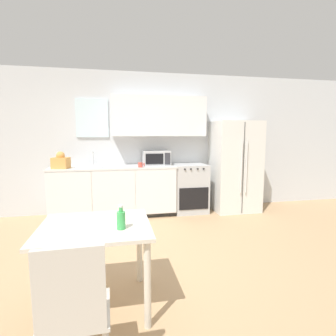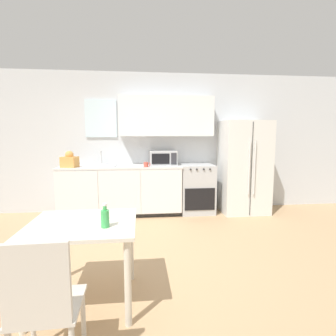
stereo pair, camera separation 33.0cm
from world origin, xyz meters
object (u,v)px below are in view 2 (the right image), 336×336
object	(u,v)px
microwave	(163,158)
coffee_mug	(146,165)
dining_table	(83,236)
refrigerator	(244,167)
drink_bottle	(105,218)
oven_range	(196,189)
dining_chair_near	(43,301)

from	to	relation	value
microwave	coffee_mug	size ratio (longest dim) A/B	4.27
microwave	dining_table	distance (m)	2.92
refrigerator	drink_bottle	world-z (taller)	refrigerator
oven_range	refrigerator	bearing A→B (deg)	-3.58
dining_table	dining_chair_near	bearing A→B (deg)	-95.26
coffee_mug	dining_chair_near	size ratio (longest dim) A/B	0.13
refrigerator	dining_table	world-z (taller)	refrigerator
dining_table	coffee_mug	bearing A→B (deg)	75.59
coffee_mug	drink_bottle	size ratio (longest dim) A/B	0.60
coffee_mug	dining_table	xyz separation A→B (m)	(-0.62, -2.43, -0.35)
refrigerator	microwave	distance (m)	1.57
microwave	dining_chair_near	bearing A→B (deg)	-106.29
refrigerator	microwave	bearing A→B (deg)	174.70
dining_table	drink_bottle	bearing A→B (deg)	-32.93
microwave	coffee_mug	xyz separation A→B (m)	(-0.33, -0.30, -0.09)
refrigerator	dining_chair_near	distance (m)	4.25
coffee_mug	microwave	bearing A→B (deg)	42.47
oven_range	microwave	bearing A→B (deg)	172.26
dining_chair_near	drink_bottle	distance (m)	0.76
drink_bottle	coffee_mug	bearing A→B (deg)	80.94
drink_bottle	microwave	bearing A→B (deg)	75.56
microwave	dining_table	size ratio (longest dim) A/B	0.56
microwave	dining_chair_near	distance (m)	3.69
microwave	dining_chair_near	world-z (taller)	microwave
oven_range	dining_chair_near	distance (m)	3.80
dining_chair_near	oven_range	bearing A→B (deg)	62.40
coffee_mug	refrigerator	bearing A→B (deg)	4.74
dining_chair_near	microwave	bearing A→B (deg)	72.10
coffee_mug	dining_table	bearing A→B (deg)	-104.41
dining_chair_near	drink_bottle	bearing A→B (deg)	64.26
refrigerator	microwave	size ratio (longest dim) A/B	3.45
refrigerator	dining_chair_near	xyz separation A→B (m)	(-2.58, -3.36, -0.35)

